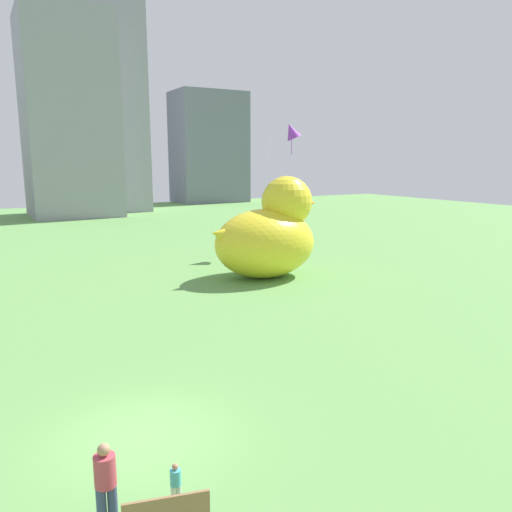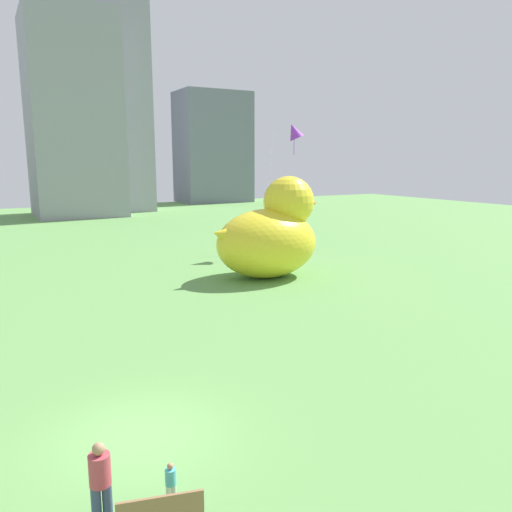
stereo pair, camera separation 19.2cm
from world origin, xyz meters
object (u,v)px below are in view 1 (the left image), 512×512
(person_child, at_px, (176,482))
(giant_inflatable_duck, at_px, (269,235))
(person_adult, at_px, (106,480))
(kite_purple, at_px, (292,131))

(person_child, height_order, giant_inflatable_duck, giant_inflatable_duck)
(person_child, relative_size, giant_inflatable_duck, 0.13)
(person_adult, relative_size, person_child, 1.83)
(giant_inflatable_duck, height_order, kite_purple, kite_purple)
(person_child, xyz_separation_m, giant_inflatable_duck, (12.08, 16.60, 2.04))
(person_child, relative_size, kite_purple, 0.09)
(giant_inflatable_duck, bearing_deg, kite_purple, 48.17)
(giant_inflatable_duck, relative_size, kite_purple, 0.74)
(person_adult, relative_size, kite_purple, 0.17)
(person_adult, distance_m, person_child, 1.40)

